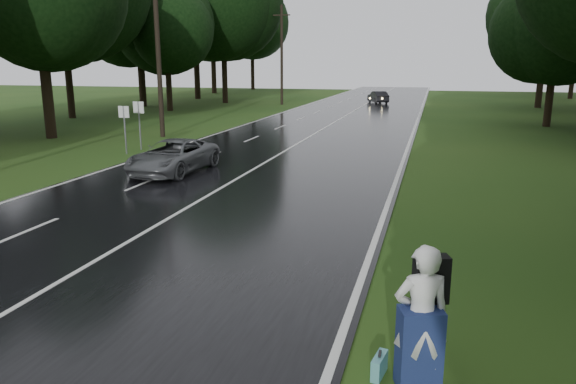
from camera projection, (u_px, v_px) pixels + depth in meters
The scene contains 16 objects.
ground at pixel (77, 273), 11.26m from camera, with size 160.00×160.00×0.00m, color #294815.
road at pixel (302, 141), 30.02m from camera, with size 12.00×140.00×0.04m, color black.
lane_center at pixel (302, 141), 30.02m from camera, with size 0.12×140.00×0.01m, color silver.
grey_car at pixel (173, 156), 21.26m from camera, with size 2.14×4.63×1.29m, color #525558.
far_car at pixel (378, 97), 57.89m from camera, with size 1.34×3.84×1.26m, color black.
hitchhiker at pixel (421, 322), 7.13m from camera, with size 0.86×0.82×2.03m.
suitcase at pixel (379, 366), 7.55m from camera, with size 0.13×0.44×0.31m, color teal.
utility_pole_mid at pixel (163, 137), 31.99m from camera, with size 1.80×0.28×9.13m, color black, non-canonical shape.
utility_pole_far at pixel (282, 105), 56.42m from camera, with size 1.80×0.28×9.95m, color black, non-canonical shape.
road_sign_a at pixel (127, 154), 25.94m from camera, with size 0.55×0.10×2.29m, color white, non-canonical shape.
road_sign_b at pixel (141, 150), 27.22m from camera, with size 0.58×0.10×2.41m, color white, non-canonical shape.
tree_left_d at pixel (52, 138), 31.45m from camera, with size 9.31×9.31×14.55m, color black, non-canonical shape.
tree_left_e at pixel (170, 111), 49.27m from camera, with size 8.17×8.17×12.77m, color black, non-canonical shape.
tree_left_f at pixel (225, 103), 58.92m from camera, with size 11.39×11.39×17.79m, color black, non-canonical shape.
tree_right_e at pixel (546, 126), 37.14m from camera, with size 7.09×7.09×11.08m, color black, non-canonical shape.
tree_right_f at pixel (538, 108), 52.50m from camera, with size 9.62×9.62×15.03m, color black, non-canonical shape.
Camera 1 is at (7.02, -9.03, 4.30)m, focal length 33.59 mm.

